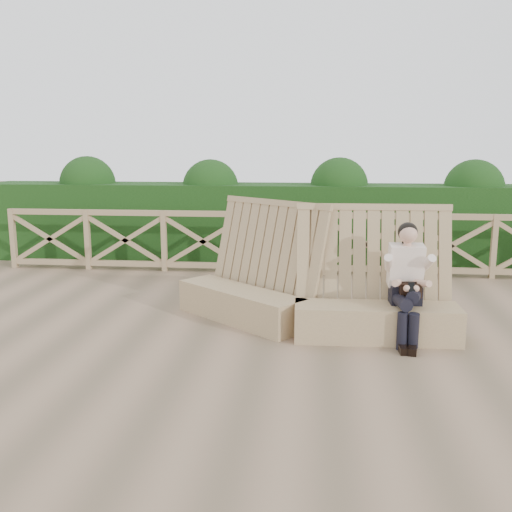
# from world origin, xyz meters

# --- Properties ---
(ground) EXTENTS (60.00, 60.00, 0.00)m
(ground) POSITION_xyz_m (0.00, 0.00, 0.00)
(ground) COLOR brown
(ground) RESTS_ON ground
(bench) EXTENTS (3.50, 1.84, 1.55)m
(bench) POSITION_xyz_m (0.49, 0.45, 0.39)
(bench) COLOR #937754
(bench) RESTS_ON ground
(woman) EXTENTS (0.40, 0.85, 1.36)m
(woman) POSITION_xyz_m (1.62, 0.11, 0.72)
(woman) COLOR black
(woman) RESTS_ON ground
(guardrail) EXTENTS (10.10, 0.09, 1.10)m
(guardrail) POSITION_xyz_m (0.00, 3.50, 0.55)
(guardrail) COLOR #957F57
(guardrail) RESTS_ON ground
(hedge) EXTENTS (12.00, 1.20, 1.50)m
(hedge) POSITION_xyz_m (0.00, 4.70, 0.75)
(hedge) COLOR black
(hedge) RESTS_ON ground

